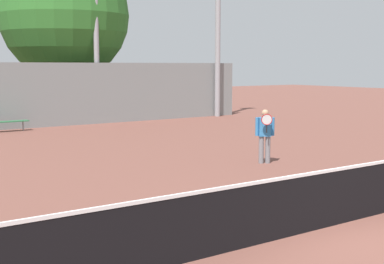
# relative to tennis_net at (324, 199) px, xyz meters

# --- Properties ---
(ground_plane) EXTENTS (100.00, 100.00, 0.00)m
(ground_plane) POSITION_rel_tennis_net_xyz_m (0.00, 0.00, -0.51)
(ground_plane) COLOR brown
(tennis_net) EXTENTS (11.40, 0.09, 1.00)m
(tennis_net) POSITION_rel_tennis_net_xyz_m (0.00, 0.00, 0.00)
(tennis_net) COLOR #195128
(tennis_net) RESTS_ON ground_plane
(tennis_player) EXTENTS (0.52, 0.51, 1.52)m
(tennis_player) POSITION_rel_tennis_net_xyz_m (3.29, 5.07, 0.34)
(tennis_player) COLOR slate
(tennis_player) RESTS_ON ground_plane
(bench_courtside_far) EXTENTS (2.15, 0.40, 0.44)m
(bench_courtside_far) POSITION_rel_tennis_net_xyz_m (-0.76, 16.58, -0.10)
(bench_courtside_far) COLOR #28663D
(bench_courtside_far) RESTS_ON ground_plane
(light_pole_far_right) EXTENTS (0.90, 0.60, 9.79)m
(light_pole_far_right) POSITION_rel_tennis_net_xyz_m (10.79, 17.05, 5.07)
(light_pole_far_right) COLOR #939399
(light_pole_far_right) RESTS_ON ground_plane
(back_fence) EXTENTS (24.01, 0.06, 2.87)m
(back_fence) POSITION_rel_tennis_net_xyz_m (0.00, 17.31, 0.93)
(back_fence) COLOR gray
(back_fence) RESTS_ON ground_plane
(tree_green_broad) EXTENTS (6.55, 6.55, 8.54)m
(tree_green_broad) POSITION_rel_tennis_net_xyz_m (3.67, 20.63, 4.76)
(tree_green_broad) COLOR brown
(tree_green_broad) RESTS_ON ground_plane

